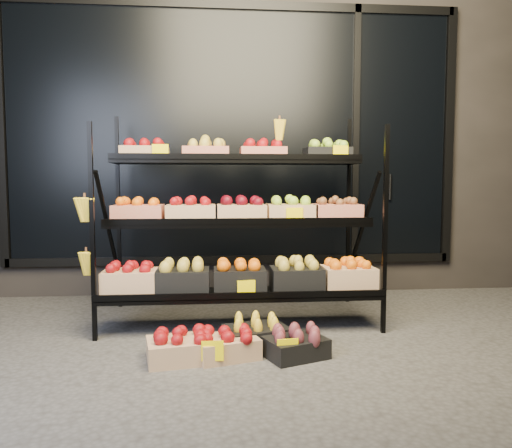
{
  "coord_description": "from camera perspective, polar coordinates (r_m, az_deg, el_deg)",
  "views": [
    {
      "loc": [
        -0.21,
        -3.28,
        1.09
      ],
      "look_at": [
        0.13,
        0.55,
        0.77
      ],
      "focal_mm": 35.0,
      "sensor_mm": 36.0,
      "label": 1
    }
  ],
  "objects": [
    {
      "name": "ground",
      "position": [
        3.46,
        -1.34,
        -13.62
      ],
      "size": [
        24.0,
        24.0,
        0.0
      ],
      "primitive_type": "plane",
      "color": "#514F4C",
      "rests_on": "ground"
    },
    {
      "name": "building",
      "position": [
        5.91,
        -3.04,
        11.09
      ],
      "size": [
        6.0,
        2.08,
        3.5
      ],
      "color": "#2D2826",
      "rests_on": "ground"
    },
    {
      "name": "display_rack",
      "position": [
        3.9,
        -2.09,
        0.27
      ],
      "size": [
        2.18,
        1.02,
        1.73
      ],
      "color": "black",
      "rests_on": "ground"
    },
    {
      "name": "tag_floor_a",
      "position": [
        3.06,
        -4.99,
        -14.96
      ],
      "size": [
        0.13,
        0.01,
        0.12
      ],
      "primitive_type": "cube",
      "color": "#FFE100",
      "rests_on": "ground"
    },
    {
      "name": "tag_floor_b",
      "position": [
        3.09,
        3.64,
        -14.74
      ],
      "size": [
        0.13,
        0.01,
        0.12
      ],
      "primitive_type": "cube",
      "color": "#FFE100",
      "rests_on": "ground"
    },
    {
      "name": "floor_crate_left",
      "position": [
        3.18,
        -8.67,
        -13.62
      ],
      "size": [
        0.44,
        0.36,
        0.2
      ],
      "rotation": [
        0.0,
        0.0,
        0.18
      ],
      "color": "tan",
      "rests_on": "ground"
    },
    {
      "name": "floor_crate_midleft",
      "position": [
        3.39,
        0.04,
        -12.34
      ],
      "size": [
        0.47,
        0.4,
        0.2
      ],
      "rotation": [
        0.0,
        0.0,
        0.29
      ],
      "color": "black",
      "rests_on": "ground"
    },
    {
      "name": "floor_crate_midright",
      "position": [
        3.2,
        -3.41,
        -13.46
      ],
      "size": [
        0.44,
        0.37,
        0.19
      ],
      "rotation": [
        0.0,
        0.0,
        0.3
      ],
      "color": "tan",
      "rests_on": "ground"
    },
    {
      "name": "floor_crate_right",
      "position": [
        3.21,
        4.56,
        -13.46
      ],
      "size": [
        0.43,
        0.38,
        0.19
      ],
      "rotation": [
        0.0,
        0.0,
        0.38
      ],
      "color": "black",
      "rests_on": "ground"
    }
  ]
}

